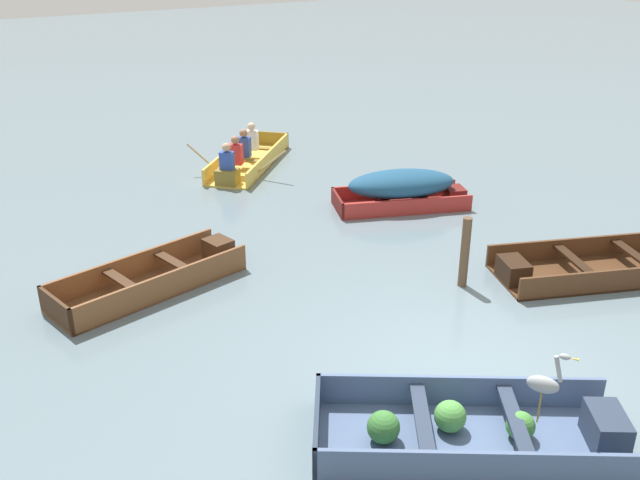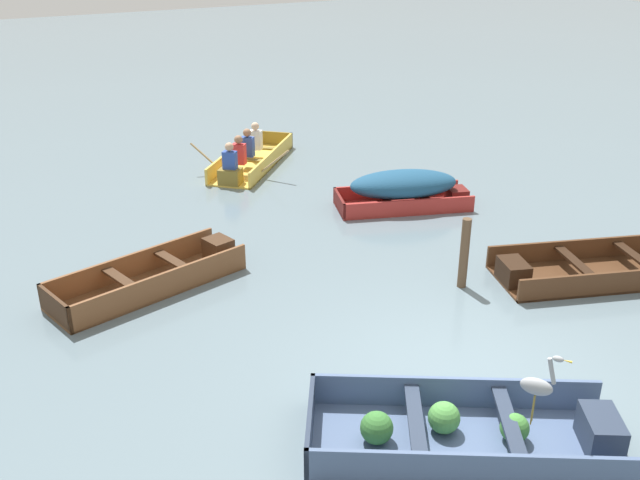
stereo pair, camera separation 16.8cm
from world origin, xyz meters
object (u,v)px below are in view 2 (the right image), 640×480
(rowboat_yellow_with_crew, at_px, (248,158))
(skiff_wooden_brown_far_moored, at_px, (157,276))
(skiff_red_near_moored, at_px, (404,188))
(mooring_post, at_px, (464,253))
(skiff_dark_varnish_mid_moored, at_px, (595,270))
(heron_on_dinghy, at_px, (538,385))
(dinghy_slate_blue_foreground, at_px, (468,432))

(rowboat_yellow_with_crew, bearing_deg, skiff_wooden_brown_far_moored, -128.41)
(skiff_red_near_moored, distance_m, mooring_post, 3.34)
(skiff_dark_varnish_mid_moored, height_order, mooring_post, mooring_post)
(skiff_red_near_moored, bearing_deg, heron_on_dinghy, -115.14)
(dinghy_slate_blue_foreground, bearing_deg, mooring_post, 51.20)
(skiff_wooden_brown_far_moored, distance_m, heron_on_dinghy, 6.04)
(skiff_red_near_moored, relative_size, mooring_post, 2.46)
(rowboat_yellow_with_crew, bearing_deg, dinghy_slate_blue_foreground, -100.61)
(dinghy_slate_blue_foreground, distance_m, skiff_red_near_moored, 6.88)
(skiff_wooden_brown_far_moored, height_order, rowboat_yellow_with_crew, rowboat_yellow_with_crew)
(skiff_wooden_brown_far_moored, relative_size, rowboat_yellow_with_crew, 1.04)
(skiff_wooden_brown_far_moored, bearing_deg, skiff_red_near_moored, 8.93)
(skiff_dark_varnish_mid_moored, bearing_deg, skiff_red_near_moored, 102.30)
(skiff_dark_varnish_mid_moored, xyz_separation_m, mooring_post, (-2.01, 0.77, 0.43))
(dinghy_slate_blue_foreground, bearing_deg, skiff_red_near_moored, 60.00)
(skiff_red_near_moored, distance_m, skiff_dark_varnish_mid_moored, 4.00)
(skiff_dark_varnish_mid_moored, bearing_deg, rowboat_yellow_with_crew, 108.28)
(skiff_wooden_brown_far_moored, height_order, mooring_post, mooring_post)
(dinghy_slate_blue_foreground, distance_m, rowboat_yellow_with_crew, 9.76)
(skiff_wooden_brown_far_moored, relative_size, mooring_post, 2.79)
(skiff_dark_varnish_mid_moored, height_order, heron_on_dinghy, heron_on_dinghy)
(dinghy_slate_blue_foreground, relative_size, heron_on_dinghy, 4.07)
(dinghy_slate_blue_foreground, xyz_separation_m, heron_on_dinghy, (0.43, -0.44, 0.73))
(skiff_dark_varnish_mid_moored, relative_size, rowboat_yellow_with_crew, 1.21)
(skiff_red_near_moored, bearing_deg, dinghy_slate_blue_foreground, -120.00)
(rowboat_yellow_with_crew, relative_size, heron_on_dinghy, 3.55)
(heron_on_dinghy, bearing_deg, skiff_wooden_brown_far_moored, 111.20)
(skiff_dark_varnish_mid_moored, bearing_deg, dinghy_slate_blue_foreground, -154.35)
(heron_on_dinghy, relative_size, mooring_post, 0.76)
(dinghy_slate_blue_foreground, height_order, heron_on_dinghy, heron_on_dinghy)
(skiff_dark_varnish_mid_moored, height_order, skiff_wooden_brown_far_moored, skiff_wooden_brown_far_moored)
(skiff_red_near_moored, distance_m, heron_on_dinghy, 7.08)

